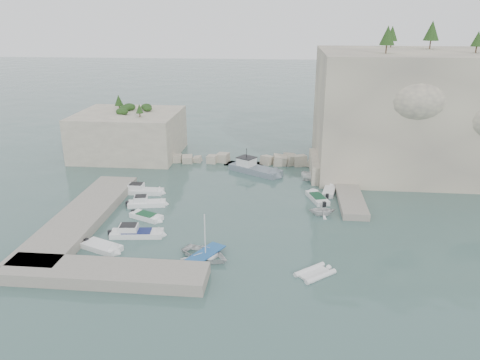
# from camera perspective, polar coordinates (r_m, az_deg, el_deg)

# --- Properties ---
(ground) EXTENTS (400.00, 400.00, 0.00)m
(ground) POSITION_cam_1_polar(r_m,az_deg,el_deg) (51.90, -0.66, -5.34)
(ground) COLOR #40605B
(ground) RESTS_ON ground
(cliff_east) EXTENTS (26.00, 22.00, 17.00)m
(cliff_east) POSITION_cam_1_polar(r_m,az_deg,el_deg) (73.22, 19.81, 7.92)
(cliff_east) COLOR beige
(cliff_east) RESTS_ON ground
(cliff_terrace) EXTENTS (8.00, 10.00, 2.50)m
(cliff_terrace) POSITION_cam_1_polar(r_m,az_deg,el_deg) (68.41, 11.93, 1.61)
(cliff_terrace) COLOR beige
(cliff_terrace) RESTS_ON ground
(outcrop_west) EXTENTS (16.00, 14.00, 7.00)m
(outcrop_west) POSITION_cam_1_polar(r_m,az_deg,el_deg) (78.28, -13.36, 5.48)
(outcrop_west) COLOR beige
(outcrop_west) RESTS_ON ground
(quay_west) EXTENTS (5.00, 24.00, 1.10)m
(quay_west) POSITION_cam_1_polar(r_m,az_deg,el_deg) (55.19, -18.66, -4.24)
(quay_west) COLOR #9E9689
(quay_west) RESTS_ON ground
(quay_south) EXTENTS (18.00, 4.00, 1.10)m
(quay_south) POSITION_cam_1_polar(r_m,az_deg,el_deg) (43.15, -16.16, -10.88)
(quay_south) COLOR #9E9689
(quay_south) RESTS_ON ground
(ledge_east) EXTENTS (3.00, 16.00, 0.80)m
(ledge_east) POSITION_cam_1_polar(r_m,az_deg,el_deg) (61.25, 13.06, -1.47)
(ledge_east) COLOR #9E9689
(ledge_east) RESTS_ON ground
(breakwater) EXTENTS (28.00, 3.00, 1.40)m
(breakwater) POSITION_cam_1_polar(r_m,az_deg,el_deg) (72.23, 0.47, 2.54)
(breakwater) COLOR beige
(breakwater) RESTS_ON ground
(motorboat_a) EXTENTS (5.84, 1.75, 1.40)m
(motorboat_a) POSITION_cam_1_polar(r_m,az_deg,el_deg) (61.77, -11.77, -1.58)
(motorboat_a) COLOR white
(motorboat_a) RESTS_ON ground
(motorboat_b) EXTENTS (5.11, 2.51, 1.40)m
(motorboat_b) POSITION_cam_1_polar(r_m,az_deg,el_deg) (57.71, -11.28, -3.08)
(motorboat_b) COLOR white
(motorboat_b) RESTS_ON ground
(motorboat_c) EXTENTS (4.47, 3.16, 0.70)m
(motorboat_c) POSITION_cam_1_polar(r_m,az_deg,el_deg) (54.16, -11.33, -4.64)
(motorboat_c) COLOR white
(motorboat_c) RESTS_ON ground
(motorboat_d) EXTENTS (6.09, 2.42, 1.40)m
(motorboat_d) POSITION_cam_1_polar(r_m,az_deg,el_deg) (50.30, -12.44, -6.68)
(motorboat_d) COLOR white
(motorboat_d) RESTS_ON ground
(motorboat_e) EXTENTS (4.75, 3.38, 0.70)m
(motorboat_e) POSITION_cam_1_polar(r_m,az_deg,el_deg) (48.47, -16.45, -8.11)
(motorboat_e) COLOR white
(motorboat_e) RESTS_ON ground
(rowboat) EXTENTS (5.99, 5.40, 1.02)m
(rowboat) POSITION_cam_1_polar(r_m,az_deg,el_deg) (45.14, -4.22, -9.45)
(rowboat) COLOR white
(rowboat) RESTS_ON ground
(inflatable_dinghy) EXTENTS (4.03, 3.81, 0.44)m
(inflatable_dinghy) POSITION_cam_1_polar(r_m,az_deg,el_deg) (42.88, 9.11, -11.35)
(inflatable_dinghy) COLOR white
(inflatable_dinghy) RESTS_ON ground
(tender_east_a) EXTENTS (3.25, 2.88, 1.58)m
(tender_east_a) POSITION_cam_1_polar(r_m,az_deg,el_deg) (54.84, 9.92, -4.23)
(tender_east_a) COLOR white
(tender_east_a) RESTS_ON ground
(tender_east_b) EXTENTS (3.02, 5.04, 0.70)m
(tender_east_b) POSITION_cam_1_polar(r_m,az_deg,el_deg) (59.07, 9.40, -2.42)
(tender_east_b) COLOR silver
(tender_east_b) RESTS_ON ground
(tender_east_c) EXTENTS (2.20, 4.51, 0.70)m
(tender_east_c) POSITION_cam_1_polar(r_m,az_deg,el_deg) (61.58, 10.80, -1.58)
(tender_east_c) COLOR white
(tender_east_c) RESTS_ON ground
(tender_east_d) EXTENTS (4.26, 1.83, 1.61)m
(tender_east_d) POSITION_cam_1_polar(r_m,az_deg,el_deg) (65.77, 9.21, -0.10)
(tender_east_d) COLOR white
(tender_east_d) RESTS_ON ground
(work_boat) EXTENTS (8.82, 6.83, 2.20)m
(work_boat) POSITION_cam_1_polar(r_m,az_deg,el_deg) (68.31, 1.87, 0.90)
(work_boat) COLOR slate
(work_boat) RESTS_ON ground
(rowboat_mast) EXTENTS (0.10, 0.10, 4.20)m
(rowboat_mast) POSITION_cam_1_polar(r_m,az_deg,el_deg) (43.94, -4.30, -6.47)
(rowboat_mast) COLOR white
(rowboat_mast) RESTS_ON rowboat
(vegetation) EXTENTS (53.48, 13.88, 13.40)m
(vegetation) POSITION_cam_1_polar(r_m,az_deg,el_deg) (72.38, 16.32, 15.72)
(vegetation) COLOR #1E4219
(vegetation) RESTS_ON ground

